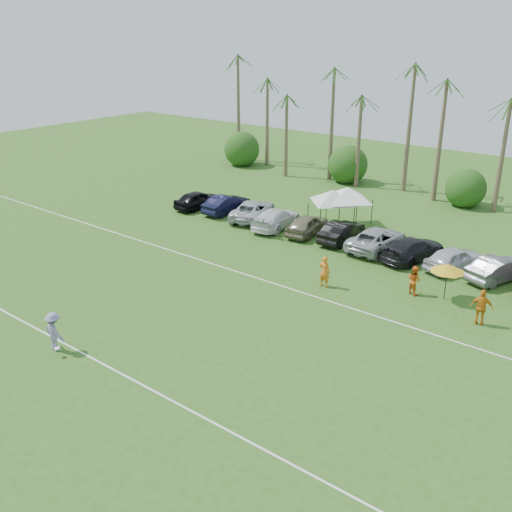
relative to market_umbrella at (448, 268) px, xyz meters
The scene contains 30 objects.
ground 21.64m from the market_umbrella, 122.07° to the right, with size 120.00×120.00×0.00m, color #2F5B1B.
field_lines 15.49m from the market_umbrella, 138.11° to the right, with size 80.00×12.10×0.01m.
palm_tree_0 39.23m from the market_umbrella, 149.45° to the left, with size 2.40×2.40×8.90m.
palm_tree_1 35.21m from the market_umbrella, 145.24° to the left, with size 2.40×2.40×9.90m.
palm_tree_2 31.50m from the market_umbrella, 139.91° to the left, with size 2.40×2.40×10.90m.
palm_tree_3 28.87m from the market_umbrella, 134.57° to the left, with size 2.40×2.40×11.90m.
palm_tree_4 25.67m from the market_umbrella, 128.04° to the left, with size 2.40×2.40×8.90m.
palm_tree_5 23.70m from the market_umbrella, 120.10° to the left, with size 2.40×2.40×9.90m.
palm_tree_6 22.31m from the market_umbrella, 110.66° to the left, with size 2.40×2.40×10.90m.
palm_tree_7 21.62m from the market_umbrella, 99.89° to the left, with size 2.40×2.40×11.90m.
bush_tree_0 36.83m from the market_umbrella, 145.74° to the left, with size 4.00×4.00×4.00m.
bush_tree_1 27.10m from the market_umbrella, 130.07° to the left, with size 4.00×4.00×4.00m.
bush_tree_2 21.44m from the market_umbrella, 104.71° to the left, with size 4.00×4.00×4.00m.
sideline_player_a 6.95m from the market_umbrella, 156.60° to the right, with size 0.71×0.46×1.93m, color orange.
sideline_player_b 2.05m from the market_umbrella, 165.86° to the right, with size 0.84×0.66×1.73m, color orange.
sideline_player_c 3.26m from the market_umbrella, 34.85° to the right, with size 1.16×0.48×1.98m, color orange.
canopy_tent_left 13.63m from the market_umbrella, 148.75° to the left, with size 4.21×4.21×3.41m.
canopy_tent_right 13.49m from the market_umbrella, 143.98° to the left, with size 4.44×4.44×3.60m.
market_umbrella is the anchor object (origin of this frame).
frisbee_player 21.09m from the market_umbrella, 127.06° to the right, with size 1.36×0.85×1.97m.
parked_car_0 23.55m from the market_umbrella, 169.74° to the left, with size 1.77×4.41×1.50m, color black.
parked_car_1 20.97m from the market_umbrella, 166.98° to the left, with size 1.59×4.56×1.50m, color black.
parked_car_2 18.31m from the market_umbrella, 164.96° to the left, with size 2.49×5.41×1.50m, color silver.
parked_car_3 15.51m from the market_umbrella, 164.38° to the left, with size 2.10×5.18×1.50m, color white.
parked_car_4 12.97m from the market_umbrella, 160.19° to the left, with size 1.77×4.41×1.50m, color #7A7357.
parked_car_5 10.55m from the market_umbrella, 153.67° to the left, with size 1.59×4.56×1.50m, color black.
parked_car_6 8.22m from the market_umbrella, 144.82° to the left, with size 2.49×5.41×1.50m, color #A9ACAF.
parked_car_7 6.09m from the market_umbrella, 130.76° to the left, with size 2.10×5.18×1.50m, color black.
parked_car_8 4.84m from the market_umbrella, 104.23° to the left, with size 1.77×4.41×1.50m, color silver.
parked_car_9 4.98m from the market_umbrella, 70.72° to the left, with size 1.59×4.56×1.50m, color slate.
Camera 1 is at (20.93, -11.41, 14.51)m, focal length 40.00 mm.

